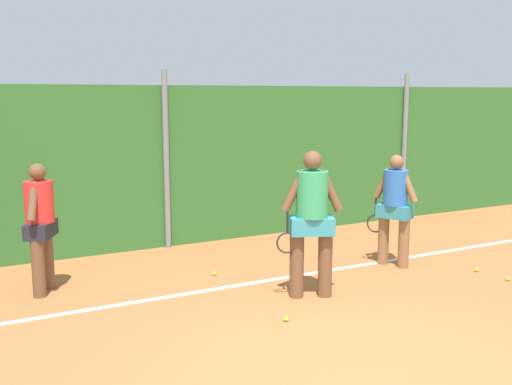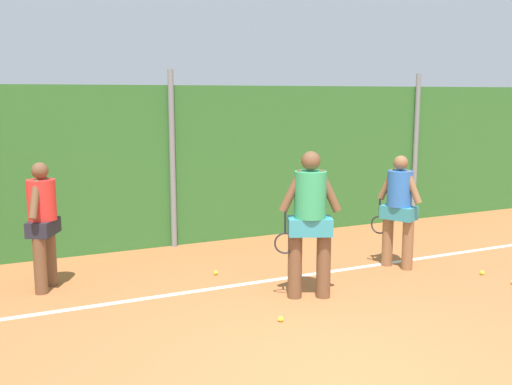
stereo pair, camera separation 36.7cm
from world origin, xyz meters
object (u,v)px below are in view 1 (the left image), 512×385
Objects in this scene: player_midcourt at (395,204)px; player_backcourt_far at (40,221)px; tennis_ball_4 at (477,270)px; tennis_ball_6 at (214,273)px; player_foreground_near at (311,216)px; tennis_ball_1 at (508,279)px; tennis_ball_2 at (286,319)px.

player_midcourt is 0.99× the size of player_backcourt_far.
player_midcourt reaches higher than tennis_ball_4.
tennis_ball_6 is at bearing 155.19° from tennis_ball_4.
player_foreground_near reaches higher than tennis_ball_6.
player_midcourt reaches higher than tennis_ball_1.
tennis_ball_2 and tennis_ball_4 have the same top height.
tennis_ball_1 is at bearing -2.31° from tennis_ball_2.
player_midcourt is at bearing -139.26° from player_foreground_near.
player_foreground_near is at bearing -61.76° from tennis_ball_6.
player_backcourt_far is 26.42× the size of tennis_ball_1.
player_backcourt_far reaches higher than player_midcourt.
player_foreground_near is 3.56m from player_backcourt_far.
tennis_ball_6 is (-2.67, 0.79, -0.93)m from player_midcourt.
player_midcourt is (1.91, 0.62, -0.11)m from player_foreground_near.
player_backcourt_far is 26.42× the size of tennis_ball_2.
player_backcourt_far reaches higher than tennis_ball_1.
tennis_ball_1 and tennis_ball_2 have the same top height.
tennis_ball_1 is at bearing -171.85° from player_foreground_near.
tennis_ball_4 is (5.89, -2.01, -0.95)m from player_backcourt_far.
player_foreground_near reaches higher than tennis_ball_2.
tennis_ball_1 is (2.86, -0.75, -1.04)m from player_foreground_near.
player_backcourt_far is at bearing -7.20° from player_foreground_near.
tennis_ball_2 is at bearing -88.95° from tennis_ball_6.
player_backcourt_far is at bearing 51.77° from player_midcourt.
tennis_ball_1 is 1.00× the size of tennis_ball_6.
player_foreground_near is 1.41m from tennis_ball_2.
player_foreground_near is 29.11× the size of tennis_ball_6.
player_midcourt reaches higher than tennis_ball_2.
tennis_ball_2 is (-0.72, -0.60, -1.04)m from player_foreground_near.
player_midcourt is at bearing 24.92° from tennis_ball_2.
tennis_ball_6 is at bearing -38.97° from player_foreground_near.
player_backcourt_far is 26.42× the size of tennis_ball_4.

